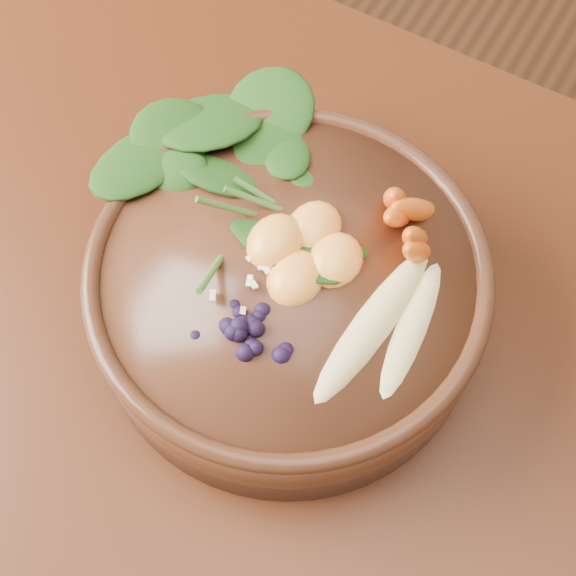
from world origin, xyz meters
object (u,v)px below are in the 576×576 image
at_px(mandarin_cluster, 305,241).
at_px(carrot_cluster, 416,196).
at_px(banana_halves, 395,317).
at_px(stoneware_bowl, 288,294).
at_px(blueberry_pile, 239,322).
at_px(kale_heap, 284,164).

bearing_deg(mandarin_cluster, carrot_cluster, 45.56).
relative_size(banana_halves, mandarin_cluster, 1.76).
height_order(stoneware_bowl, blueberry_pile, blueberry_pile).
xyz_separation_m(kale_heap, mandarin_cluster, (0.04, -0.05, -0.01)).
height_order(stoneware_bowl, carrot_cluster, carrot_cluster).
height_order(carrot_cluster, blueberry_pile, carrot_cluster).
xyz_separation_m(kale_heap, blueberry_pile, (0.04, -0.12, -0.00)).
height_order(banana_halves, blueberry_pile, blueberry_pile).
height_order(stoneware_bowl, kale_heap, kale_heap).
bearing_deg(kale_heap, mandarin_cluster, -46.42).
relative_size(kale_heap, banana_halves, 1.17).
distance_m(kale_heap, banana_halves, 0.14).
distance_m(kale_heap, mandarin_cluster, 0.06).
relative_size(kale_heap, carrot_cluster, 2.38).
height_order(stoneware_bowl, banana_halves, banana_halves).
relative_size(stoneware_bowl, banana_halves, 1.79).
xyz_separation_m(carrot_cluster, blueberry_pile, (-0.06, -0.13, -0.02)).
relative_size(carrot_cluster, blueberry_pile, 0.60).
xyz_separation_m(stoneware_bowl, banana_halves, (0.08, -0.00, 0.05)).
height_order(kale_heap, banana_halves, kale_heap).
xyz_separation_m(banana_halves, mandarin_cluster, (-0.08, 0.02, 0.00)).
bearing_deg(banana_halves, stoneware_bowl, -177.26).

